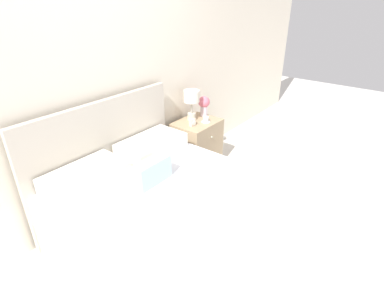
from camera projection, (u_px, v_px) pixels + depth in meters
name	position (u px, v px, depth m)	size (l,w,h in m)	color
ground_plane	(112.00, 205.00, 2.94)	(12.00, 12.00, 0.00)	silver
wall_back	(87.00, 72.00, 2.39)	(8.00, 0.06, 2.60)	silver
bed	(188.00, 225.00, 2.27)	(1.49, 2.09, 1.07)	beige
nightstand	(197.00, 145.00, 3.45)	(0.51, 0.41, 0.59)	tan
table_lamp	(192.00, 99.00, 3.25)	(0.17, 0.17, 0.34)	beige
flower_vase	(204.00, 104.00, 3.42)	(0.13, 0.13, 0.23)	silver
teacup	(206.00, 120.00, 3.29)	(0.10, 0.10, 0.06)	white
alarm_clock	(193.00, 122.00, 3.19)	(0.07, 0.04, 0.07)	beige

